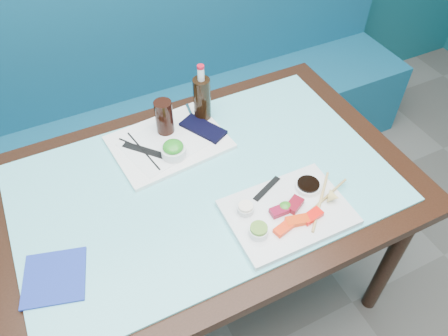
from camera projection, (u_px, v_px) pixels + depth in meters
name	position (u px, v px, depth m)	size (l,w,h in m)	color
booth_bench	(139.00, 121.00, 2.24)	(3.00, 0.56, 1.17)	navy
dining_table	(204.00, 199.00, 1.52)	(1.40, 0.90, 0.75)	black
glass_top	(203.00, 183.00, 1.45)	(1.22, 0.76, 0.01)	#69CBD2
sashimi_plate	(288.00, 212.00, 1.35)	(0.37, 0.27, 0.02)	silver
salmon_left	(284.00, 228.00, 1.29)	(0.06, 0.03, 0.02)	#FF2F0A
salmon_mid	(297.00, 221.00, 1.31)	(0.07, 0.03, 0.02)	#ED3709
salmon_right	(312.00, 216.00, 1.32)	(0.07, 0.03, 0.02)	#FF120A
tuna_left	(279.00, 211.00, 1.33)	(0.06, 0.03, 0.02)	maroon
tuna_right	(294.00, 205.00, 1.35)	(0.06, 0.04, 0.02)	maroon
seaweed_garnish	(285.00, 206.00, 1.34)	(0.04, 0.04, 0.02)	#307D1D
ramekin_wasabi	(259.00, 232.00, 1.28)	(0.06, 0.06, 0.02)	white
wasabi_fill	(259.00, 228.00, 1.27)	(0.05, 0.05, 0.01)	#5C8D2D
ramekin_ginger	(246.00, 209.00, 1.34)	(0.05, 0.05, 0.02)	silver
ginger_fill	(246.00, 206.00, 1.32)	(0.05, 0.05, 0.01)	white
soy_dish	(308.00, 186.00, 1.40)	(0.08, 0.08, 0.02)	white
soy_fill	(308.00, 184.00, 1.39)	(0.07, 0.07, 0.01)	black
lemon_wedge	(334.00, 197.00, 1.36)	(0.04, 0.04, 0.03)	#FFDC78
chopstick_sleeve	(267.00, 188.00, 1.40)	(0.12, 0.02, 0.00)	black
wooden_chopstick_a	(321.00, 201.00, 1.37)	(0.01, 0.01, 0.25)	tan
wooden_chopstick_b	(323.00, 200.00, 1.37)	(0.01, 0.01, 0.24)	#A78A4E
serving_tray	(169.00, 142.00, 1.57)	(0.39, 0.30, 0.01)	white
paper_placemat	(169.00, 141.00, 1.56)	(0.31, 0.22, 0.00)	white
seaweed_bowl	(174.00, 152.00, 1.50)	(0.09, 0.09, 0.03)	silver
seaweed_salad	(173.00, 147.00, 1.49)	(0.07, 0.07, 0.04)	#25881F
cola_glass	(164.00, 117.00, 1.55)	(0.06, 0.06, 0.13)	black
navy_pouch	(203.00, 128.00, 1.60)	(0.07, 0.17, 0.01)	black
fork	(190.00, 112.00, 1.66)	(0.01, 0.01, 0.10)	silver
black_chopstick_a	(143.00, 151.00, 1.53)	(0.01, 0.01, 0.23)	black
black_chopstick_b	(146.00, 150.00, 1.53)	(0.01, 0.01, 0.23)	black
tray_sleeve	(145.00, 150.00, 1.53)	(0.03, 0.17, 0.00)	black
cola_bottle_body	(202.00, 100.00, 1.60)	(0.06, 0.06, 0.18)	black
cola_bottle_neck	(201.00, 74.00, 1.52)	(0.02, 0.02, 0.05)	white
cola_bottle_cap	(201.00, 67.00, 1.50)	(0.03, 0.03, 0.01)	red
blue_napkin	(54.00, 277.00, 1.21)	(0.17, 0.17, 0.01)	navy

